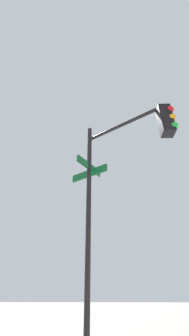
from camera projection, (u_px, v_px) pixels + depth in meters
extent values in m
cylinder|color=black|center=(88.00, 227.00, 4.76)|extent=(0.12, 0.12, 5.85)
cylinder|color=black|center=(122.00, 125.00, 5.53)|extent=(1.28, 1.84, 0.09)
cube|color=black|center=(165.00, 121.00, 4.76)|extent=(0.28, 0.28, 0.80)
sphere|color=red|center=(170.00, 110.00, 4.82)|extent=(0.18, 0.18, 0.18)
sphere|color=orange|center=(172.00, 118.00, 4.69)|extent=(0.18, 0.18, 0.18)
sphere|color=green|center=(174.00, 126.00, 4.56)|extent=(0.18, 0.18, 0.18)
cube|color=#0F5128|center=(89.00, 173.00, 5.48)|extent=(0.65, 0.94, 0.20)
cube|color=#0F5128|center=(89.00, 166.00, 5.59)|extent=(0.85, 0.59, 0.20)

